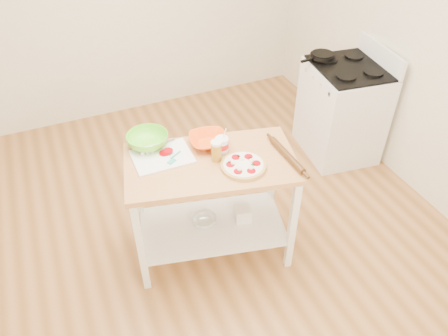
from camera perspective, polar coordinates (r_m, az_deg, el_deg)
room_shell at (r=2.83m, az=-2.89°, el=9.53°), size 4.04×4.54×2.74m
prep_island at (r=3.15m, az=-1.64°, el=-2.67°), size 1.29×0.89×0.90m
gas_stove at (r=4.48m, az=15.09°, el=7.28°), size 0.72×0.81×1.11m
skillet at (r=4.32m, az=12.66°, el=14.10°), size 0.37×0.23×0.03m
pizza at (r=2.93m, az=2.54°, el=0.36°), size 0.31×0.31×0.05m
cutting_board at (r=3.05m, az=-8.15°, el=1.57°), size 0.40×0.30×0.04m
spatula at (r=3.01m, az=-6.58°, el=1.32°), size 0.13×0.12×0.01m
knife at (r=3.12m, az=-9.23°, el=2.69°), size 0.27×0.07×0.01m
orange_bowl at (r=3.12m, az=-2.06°, el=3.62°), size 0.31×0.31×0.07m
green_bowl at (r=3.15m, az=-9.95°, el=3.59°), size 0.34×0.34×0.09m
beer_pint at (r=2.95m, az=-1.00°, el=2.27°), size 0.08×0.08×0.15m
yogurt_tub at (r=3.04m, az=-0.29°, el=3.05°), size 0.09×0.09×0.20m
rolling_pin at (r=3.03m, az=8.22°, el=1.66°), size 0.06×0.41×0.05m
shelf_glass_bowl at (r=3.42m, az=-2.61°, el=-6.82°), size 0.27×0.27×0.06m
shelf_bin at (r=3.43m, az=2.46°, el=-5.99°), size 0.14×0.14×0.12m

